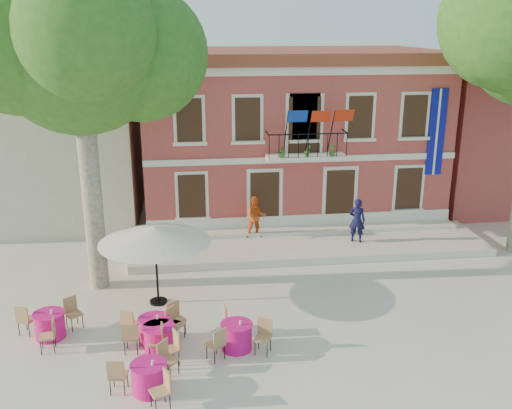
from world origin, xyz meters
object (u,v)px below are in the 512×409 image
Objects in this scene: plane_tree_west at (79,48)px; cafe_table_3 at (155,329)px; pedestrian_orange at (256,217)px; cafe_table_2 at (50,324)px; cafe_table_0 at (159,338)px; pedestrian_navy at (357,220)px; patio_umbrella at (155,235)px; cafe_table_1 at (149,376)px; cafe_table_4 at (237,335)px.

plane_tree_west is 5.73× the size of cafe_table_3.
pedestrian_orange is 0.93× the size of cafe_table_3.
cafe_table_2 is at bearing -105.75° from plane_tree_west.
plane_tree_west is at bearing -154.37° from pedestrian_orange.
cafe_table_0 is 1.00× the size of cafe_table_3.
plane_tree_west reaches higher than cafe_table_2.
plane_tree_west is at bearing 117.45° from cafe_table_3.
pedestrian_navy is 4.02m from pedestrian_orange.
patio_umbrella is at bearing 30.91° from cafe_table_2.
cafe_table_0 is at bearing -86.94° from patio_umbrella.
cafe_table_2 is (-2.96, 2.92, 0.00)m from cafe_table_1.
pedestrian_orange is 9.38m from cafe_table_2.
pedestrian_navy is 0.96× the size of cafe_table_4.
pedestrian_navy is 12.03m from cafe_table_2.
cafe_table_0 is 1.00× the size of cafe_table_1.
cafe_table_0 is 1.00× the size of cafe_table_2.
cafe_table_1 and cafe_table_3 have the same top height.
cafe_table_2 is at bearing -139.18° from pedestrian_orange.
cafe_table_1 is at bearing -44.59° from cafe_table_2.
cafe_table_1 is (-3.77, -9.40, -0.74)m from pedestrian_orange.
pedestrian_navy is 8.73m from cafe_table_4.
pedestrian_navy is 0.96× the size of cafe_table_1.
plane_tree_west is 5.75× the size of cafe_table_4.
cafe_table_0 and cafe_table_3 have the same top height.
pedestrian_orange reaches higher than cafe_table_0.
plane_tree_west is 8.71m from cafe_table_3.
pedestrian_navy is 11.47m from cafe_table_1.
pedestrian_navy reaches higher than cafe_table_0.
cafe_table_3 is (-7.66, -6.22, -0.76)m from pedestrian_navy.
cafe_table_3 is at bearing -12.44° from cafe_table_2.
pedestrian_navy reaches higher than cafe_table_1.
pedestrian_orange reaches higher than cafe_table_4.
pedestrian_orange is at bearing 51.35° from patio_umbrella.
pedestrian_navy is 10.10m from cafe_table_0.
cafe_table_3 is (2.06, -3.96, -7.48)m from plane_tree_west.
cafe_table_2 is at bearing 51.61° from pedestrian_navy.
cafe_table_2 is (-10.65, -5.56, -0.76)m from pedestrian_navy.
cafe_table_4 is at bearing -46.60° from plane_tree_west.
pedestrian_navy is at bearing 51.62° from cafe_table_4.
patio_umbrella is (2.05, -1.52, -5.56)m from plane_tree_west.
pedestrian_orange is at bearing 68.14° from cafe_table_1.
cafe_table_0 is 0.51m from cafe_table_3.
patio_umbrella reaches higher than cafe_table_1.
patio_umbrella is 1.89× the size of cafe_table_1.
cafe_table_0 is at bearing -63.61° from plane_tree_west.
patio_umbrella is at bearing 126.64° from cafe_table_4.
cafe_table_2 is (-0.93, -3.30, -7.48)m from plane_tree_west.
cafe_table_1 is 2.82m from cafe_table_4.
cafe_table_1 is 1.00× the size of cafe_table_2.
cafe_table_2 is at bearing 166.48° from cafe_table_4.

